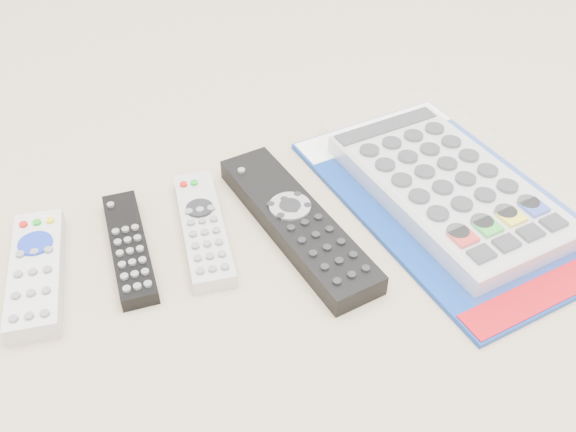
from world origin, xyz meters
name	(u,v)px	position (x,y,z in m)	size (l,w,h in m)	color
remote_small_grey	(36,272)	(-0.25, 0.04, 0.01)	(0.08, 0.18, 0.03)	#B8B8BB
remote_slim_black	(129,247)	(-0.15, 0.04, 0.01)	(0.06, 0.17, 0.02)	black
remote_silver_dvd	(203,228)	(-0.07, 0.03, 0.01)	(0.08, 0.19, 0.02)	silver
remote_large_black	(297,222)	(0.03, -0.01, 0.01)	(0.08, 0.27, 0.03)	black
jumbo_remote_packaged	(448,185)	(0.22, -0.04, 0.02)	(0.25, 0.38, 0.05)	navy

